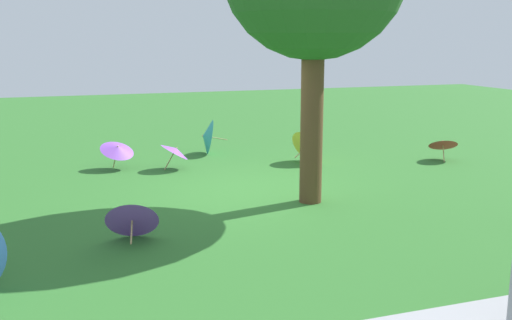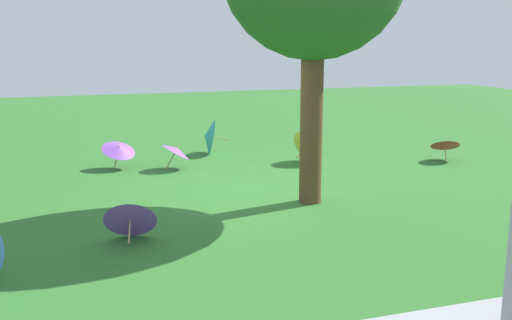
% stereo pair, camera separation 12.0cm
% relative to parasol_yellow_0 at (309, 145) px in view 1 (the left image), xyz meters
% --- Properties ---
extents(ground, '(40.00, 40.00, 0.00)m').
position_rel_parasol_yellow_0_xyz_m(ground, '(1.94, 2.09, -0.40)').
color(ground, '#2D6B28').
extents(parasol_yellow_0, '(0.82, 0.96, 0.79)m').
position_rel_parasol_yellow_0_xyz_m(parasol_yellow_0, '(0.00, 0.00, 0.00)').
color(parasol_yellow_0, tan).
rests_on(parasol_yellow_0, ground).
extents(parasol_purple_0, '(0.94, 0.93, 0.65)m').
position_rel_parasol_yellow_0_xyz_m(parasol_purple_0, '(4.15, -0.65, 0.05)').
color(parasol_purple_0, tan).
rests_on(parasol_purple_0, ground).
extents(parasol_red_0, '(0.83, 0.82, 0.60)m').
position_rel_parasol_yellow_0_xyz_m(parasol_red_0, '(-3.00, 0.79, -0.00)').
color(parasol_red_0, tan).
rests_on(parasol_red_0, ground).
extents(parasol_teal_0, '(0.74, 0.89, 0.86)m').
position_rel_parasol_yellow_0_xyz_m(parasol_teal_0, '(1.95, -1.66, 0.03)').
color(parasol_teal_0, tan).
rests_on(parasol_teal_0, ground).
extents(parasol_purple_1, '(0.62, 0.66, 0.63)m').
position_rel_parasol_yellow_0_xyz_m(parasol_purple_1, '(2.99, -0.24, 0.02)').
color(parasol_purple_1, tan).
rests_on(parasol_purple_1, ground).
extents(parasol_purple_2, '(0.83, 0.72, 0.68)m').
position_rel_parasol_yellow_0_xyz_m(parasol_purple_2, '(4.43, 4.00, -0.05)').
color(parasol_purple_2, tan).
rests_on(parasol_purple_2, ground).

